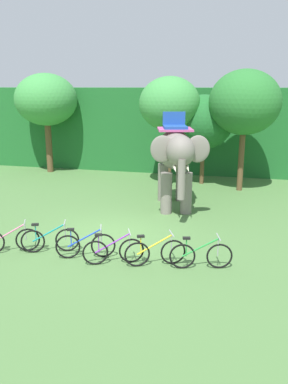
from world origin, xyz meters
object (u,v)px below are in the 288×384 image
object	(u,v)px
elephant	(176,155)
tree_center_left	(245,103)
bike_pink	(10,240)
bike_blue	(85,245)
tree_center_right	(46,100)
bike_green	(201,255)
bike_teal	(50,240)
tree_far_left	(170,104)
bike_purple	(113,251)
tree_center	(204,122)
bike_yellow	(155,252)

from	to	relation	value
elephant	tree_center_left	bearing A→B (deg)	55.36
bike_pink	bike_blue	xyz separation A→B (m)	(2.30, 0.17, 0.00)
tree_center_right	bike_green	xyz separation A→B (m)	(9.66, -10.58, -3.64)
tree_center_right	bike_blue	xyz separation A→B (m)	(6.39, -10.66, -3.64)
elephant	bike_green	size ratio (longest dim) A/B	2.54
bike_teal	bike_green	size ratio (longest dim) A/B	0.97
tree_far_left	bike_green	xyz separation A→B (m)	(2.47, -8.94, -3.56)
bike_teal	bike_purple	distance (m)	2.09
tree_center_right	tree_center	distance (m)	8.84
tree_center	elephant	distance (m)	4.68
bike_blue	bike_green	bearing A→B (deg)	1.29
tree_center_right	tree_far_left	world-z (taller)	tree_center_right
bike_green	elephant	bearing A→B (deg)	106.65
tree_center_right	bike_teal	bearing A→B (deg)	-63.63
bike_teal	tree_center_right	bearing A→B (deg)	116.37
tree_center_right	bike_pink	world-z (taller)	tree_center_right
bike_pink	bike_yellow	xyz separation A→B (m)	(4.34, 0.15, 0.00)
tree_far_left	tree_center_left	xyz separation A→B (m)	(3.44, -0.12, 0.11)
tree_far_left	elephant	size ratio (longest dim) A/B	1.23
tree_far_left	bike_yellow	world-z (taller)	tree_far_left
tree_center_left	bike_teal	xyz separation A→B (m)	(-5.41, -8.75, -3.67)
tree_center	bike_yellow	xyz separation A→B (m)	(-0.33, -9.82, -2.68)
elephant	bike_purple	bearing A→B (deg)	-98.64
tree_center_right	tree_center	world-z (taller)	tree_center_right
tree_center	bike_pink	world-z (taller)	tree_center
tree_far_left	tree_center	world-z (taller)	tree_far_left
elephant	bike_pink	bearing A→B (deg)	-126.59
tree_center	bike_pink	bearing A→B (deg)	-115.09
bike_green	tree_center_left	bearing A→B (deg)	83.75
tree_center_left	bike_yellow	distance (m)	9.89
elephant	bike_green	distance (m)	5.70
tree_center	bike_purple	size ratio (longest dim) A/B	2.74
bike_pink	bike_purple	bearing A→B (deg)	-0.36
tree_center_right	bike_teal	world-z (taller)	tree_center_right
tree_far_left	tree_center_left	bearing A→B (deg)	-1.93
bike_pink	bike_teal	world-z (taller)	same
bike_pink	tree_center_right	bearing A→B (deg)	110.67
tree_center_left	bike_purple	world-z (taller)	tree_center_left
bike_teal	tree_center_left	bearing A→B (deg)	58.28
tree_center	tree_center_left	world-z (taller)	tree_center_left
bike_pink	bike_teal	size ratio (longest dim) A/B	0.96
elephant	bike_blue	xyz separation A→B (m)	(-1.72, -5.25, -1.82)
elephant	bike_pink	size ratio (longest dim) A/B	2.72
tree_far_left	bike_pink	distance (m)	10.32
tree_center_left	elephant	distance (m)	4.80
tree_center	bike_teal	size ratio (longest dim) A/B	2.70
bike_green	tree_center_right	bearing A→B (deg)	132.38
tree_far_left	tree_center	bearing A→B (deg)	26.91
bike_blue	bike_yellow	xyz separation A→B (m)	(2.04, -0.02, 0.00)
tree_center_left	tree_center	bearing A→B (deg)	154.08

